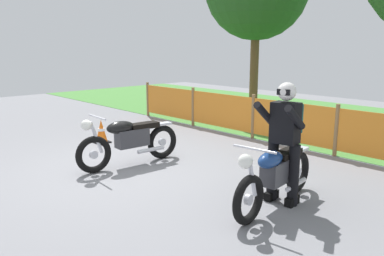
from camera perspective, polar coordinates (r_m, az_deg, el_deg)
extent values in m
cube|color=gray|center=(7.05, -8.85, -6.05)|extent=(24.00, 24.00, 0.02)
cube|color=#4C8C3D|center=(12.19, 19.01, 1.19)|extent=(24.00, 6.92, 0.01)
cylinder|color=olive|center=(12.19, -6.53, 4.24)|extent=(0.08, 0.08, 1.05)
cylinder|color=olive|center=(10.61, 0.15, 3.17)|extent=(0.08, 0.08, 1.05)
cylinder|color=olive|center=(9.23, 8.98, 1.68)|extent=(0.08, 0.08, 1.05)
cylinder|color=olive|center=(8.14, 20.50, -0.33)|extent=(0.08, 0.08, 1.05)
cube|color=orange|center=(11.37, -3.42, 3.85)|extent=(1.99, 0.02, 0.85)
cube|color=orange|center=(9.88, 4.27, 2.59)|extent=(1.99, 0.02, 0.85)
cube|color=orange|center=(8.64, 14.39, 0.87)|extent=(1.99, 0.02, 0.85)
cylinder|color=brown|center=(13.05, 9.15, 8.58)|extent=(0.28, 0.28, 2.82)
torus|color=black|center=(6.88, -14.29, -3.82)|extent=(0.16, 0.66, 0.65)
cylinder|color=silver|center=(6.88, -14.29, -3.82)|extent=(0.07, 0.15, 0.14)
torus|color=black|center=(7.55, -4.40, -2.05)|extent=(0.16, 0.66, 0.65)
cylinder|color=silver|center=(7.55, -4.40, -2.05)|extent=(0.07, 0.15, 0.14)
cube|color=#38383D|center=(7.17, -8.80, -1.42)|extent=(0.29, 0.63, 0.33)
ellipsoid|color=black|center=(7.01, -10.52, 0.09)|extent=(0.28, 0.55, 0.22)
cube|color=black|center=(7.25, -7.11, 0.36)|extent=(0.26, 0.59, 0.10)
cube|color=silver|center=(7.47, -4.45, 0.61)|extent=(0.19, 0.38, 0.04)
cylinder|color=silver|center=(6.83, -13.95, -1.34)|extent=(0.07, 0.24, 0.58)
sphere|color=white|center=(6.71, -15.31, 0.41)|extent=(0.20, 0.20, 0.18)
cylinder|color=silver|center=(6.77, -13.79, 1.57)|extent=(0.61, 0.08, 0.03)
cylinder|color=silver|center=(7.26, -6.08, -3.19)|extent=(0.11, 0.57, 0.07)
torus|color=black|center=(4.86, 8.33, -10.41)|extent=(0.18, 0.64, 0.63)
cylinder|color=silver|center=(4.86, 8.33, -10.41)|extent=(0.08, 0.14, 0.14)
torus|color=black|center=(6.01, 15.33, -6.28)|extent=(0.18, 0.64, 0.63)
cylinder|color=silver|center=(6.01, 15.33, -6.28)|extent=(0.08, 0.14, 0.14)
cube|color=#38383D|center=(5.41, 12.55, -6.22)|extent=(0.31, 0.62, 0.32)
ellipsoid|color=navy|center=(5.15, 11.48, -4.57)|extent=(0.30, 0.54, 0.22)
cube|color=black|center=(5.57, 13.82, -3.75)|extent=(0.28, 0.57, 0.10)
cube|color=silver|center=(5.92, 15.51, -3.10)|extent=(0.20, 0.37, 0.04)
cylinder|color=silver|center=(4.81, 8.81, -7.04)|extent=(0.08, 0.23, 0.56)
sphere|color=white|center=(4.61, 7.87, -4.88)|extent=(0.20, 0.20, 0.18)
cylinder|color=silver|center=(4.74, 9.19, -3.08)|extent=(0.59, 0.10, 0.03)
cylinder|color=silver|center=(5.68, 15.08, -8.02)|extent=(0.13, 0.55, 0.07)
cylinder|color=black|center=(5.49, 14.73, -6.76)|extent=(0.17, 0.17, 0.86)
cube|color=black|center=(5.62, 14.52, -10.34)|extent=(0.14, 0.27, 0.12)
cylinder|color=black|center=(5.62, 11.77, -6.16)|extent=(0.17, 0.17, 0.86)
cube|color=black|center=(5.75, 11.61, -9.66)|extent=(0.14, 0.27, 0.12)
cube|color=black|center=(5.38, 13.59, 0.75)|extent=(0.39, 0.28, 0.56)
cylinder|color=black|center=(5.10, 14.96, 1.48)|extent=(0.16, 0.49, 0.38)
cylinder|color=black|center=(5.30, 10.66, 2.07)|extent=(0.16, 0.49, 0.38)
sphere|color=white|center=(5.31, 13.82, 5.25)|extent=(0.28, 0.28, 0.25)
cube|color=black|center=(5.22, 13.33, 5.16)|extent=(0.18, 0.05, 0.08)
cube|color=#194C47|center=(5.52, 14.40, 1.41)|extent=(0.30, 0.19, 0.40)
cube|color=black|center=(9.03, -13.14, -2.03)|extent=(0.32, 0.32, 0.03)
cone|color=orange|center=(8.97, -13.22, -0.39)|extent=(0.26, 0.26, 0.50)
cylinder|color=white|center=(8.97, -13.23, -0.23)|extent=(0.15, 0.15, 0.06)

